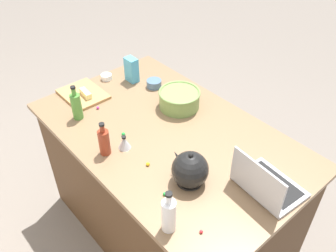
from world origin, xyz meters
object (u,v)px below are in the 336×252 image
butter_stick_left (86,93)px  ramekin_small (106,77)px  ramekin_medium (154,84)px  kettle (190,170)px  kitchen_timer (124,142)px  mixing_bowl_large (179,99)px  laptop (265,184)px  bottle_olive (76,106)px  candy_bag (132,70)px  bottle_soy (104,141)px  cutting_board (83,94)px  bottle_vinegar (169,215)px

butter_stick_left → ramekin_small: size_ratio=1.50×
ramekin_small → ramekin_medium: ramekin_medium is taller
kettle → kitchen_timer: size_ratio=2.77×
mixing_bowl_large → kettle: size_ratio=1.21×
laptop → kettle: bearing=39.0°
bottle_olive → candy_bag: 0.51m
laptop → kitchen_timer: size_ratio=4.26×
mixing_bowl_large → kitchen_timer: mixing_bowl_large is taller
laptop → ramekin_medium: laptop is taller
bottle_soy → cutting_board: (0.55, -0.19, -0.07)m
ramekin_medium → kitchen_timer: bearing=125.8°
laptop → cutting_board: size_ratio=1.08×
ramekin_medium → candy_bag: 0.18m
bottle_olive → kitchen_timer: size_ratio=2.85×
bottle_soy → candy_bag: (0.49, -0.54, 0.01)m
cutting_board → candy_bag: (-0.06, -0.35, 0.08)m
kettle → ramekin_small: kettle is taller
bottle_olive → cutting_board: bearing=-36.9°
bottle_olive → ramekin_small: size_ratio=2.99×
ramekin_medium → bottle_olive: bearing=86.5°
butter_stick_left → ramekin_small: bearing=-64.7°
kitchen_timer → mixing_bowl_large: bearing=-80.0°
bottle_vinegar → butter_stick_left: size_ratio=2.05×
bottle_soy → bottle_olive: bottle_olive is taller
ramekin_small → bottle_soy: bearing=146.2°
candy_bag → laptop: bearing=174.4°
cutting_board → candy_bag: candy_bag is taller
laptop → butter_stick_left: (1.23, 0.23, -0.01)m
bottle_vinegar → bottle_olive: bottle_vinegar is taller
cutting_board → ramekin_medium: (-0.22, -0.41, 0.02)m
mixing_bowl_large → ramekin_medium: (0.28, -0.03, -0.03)m
candy_bag → bottle_vinegar: bearing=150.8°
candy_bag → ramekin_small: bearing=43.7°
mixing_bowl_large → ramekin_medium: mixing_bowl_large is taller
butter_stick_left → ramekin_medium: size_ratio=1.11×
butter_stick_left → kitchen_timer: 0.55m
laptop → ramekin_medium: 1.06m
ramekin_small → butter_stick_left: bearing=115.3°
laptop → ramekin_small: laptop is taller
butter_stick_left → ramekin_medium: 0.45m
cutting_board → kitchen_timer: size_ratio=3.95×
bottle_olive → candy_bag: bottle_olive is taller
laptop → ramekin_small: (1.34, 0.01, -0.03)m
kettle → ramekin_medium: (0.77, -0.41, -0.05)m
bottle_soy → ramekin_medium: size_ratio=2.01×
laptop → bottle_olive: 1.14m
bottle_soy → bottle_vinegar: bearing=174.5°
laptop → bottle_soy: laptop is taller
kettle → candy_bag: (0.93, -0.34, 0.01)m
bottle_olive → bottle_soy: bearing=172.6°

